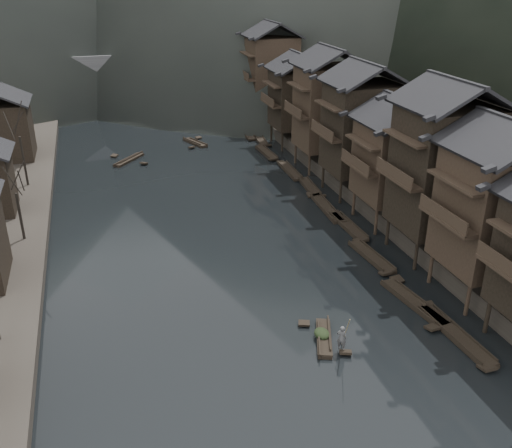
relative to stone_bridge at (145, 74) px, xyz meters
name	(u,v)px	position (x,y,z in m)	size (l,w,h in m)	color
water	(263,321)	(0.00, -72.00, -5.11)	(300.00, 300.00, 0.00)	black
right_bank	(411,129)	(35.00, -32.00, -4.21)	(40.00, 200.00, 1.80)	#2D2823
stilt_houses	(368,117)	(17.28, -52.20, 3.62)	(9.00, 67.60, 15.52)	black
bare_trees	(6,201)	(-17.00, -60.14, 1.36)	(3.88, 43.86, 7.77)	black
moored_sampans	(314,196)	(12.06, -51.42, -4.91)	(3.32, 60.80, 0.47)	black
midriver_boats	(150,128)	(-1.59, -18.35, -4.91)	(13.20, 36.40, 0.45)	black
stone_bridge	(145,74)	(0.00, 0.00, 0.00)	(40.00, 6.00, 9.00)	#4C4C4F
hero_sampan	(324,337)	(3.29, -75.32, -4.91)	(2.34, 4.57, 0.43)	black
cargo_heap	(322,329)	(3.22, -75.12, -4.38)	(1.01, 1.32, 0.61)	black
boatman	(342,335)	(3.85, -76.82, -3.78)	(0.65, 0.43, 1.79)	#4E4F51
bamboo_pole	(348,296)	(4.05, -76.82, -0.91)	(0.06, 0.06, 4.56)	#8C7A51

